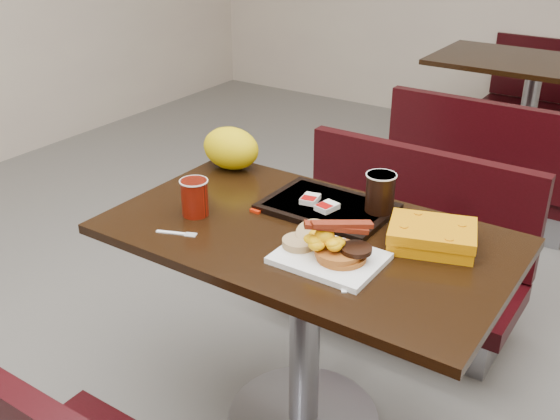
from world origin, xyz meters
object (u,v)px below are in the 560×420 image
Objects in this scene: fork at (171,233)px; clamshell at (432,236)px; coffee_cup_near at (195,198)px; paper_bag at (231,148)px; platter at (329,258)px; knife at (340,275)px; table_far at (526,122)px; bench_far_n at (554,97)px; bench_far_s at (490,158)px; hashbrown_sleeve_right at (327,207)px; pancake_stack at (341,254)px; coffee_cup_far at (380,193)px; table_near at (305,334)px; bench_near_n at (396,249)px; hashbrown_sleeve_left at (310,199)px; tray at (328,207)px.

clamshell reaches higher than fork.
paper_bag reaches higher than coffee_cup_near.
knife is at bearing -40.32° from platter.
table_far reaches higher than bench_far_n.
paper_bag is at bearing -106.76° from bench_far_s.
bench_far_n is 14.67× the size of hashbrown_sleeve_right.
pancake_stack is (0.03, 0.00, 0.02)m from platter.
clamshell is (0.67, 0.35, 0.03)m from fork.
clamshell reaches higher than bench_far_n.
coffee_cup_far is at bearing -87.57° from bench_far_n.
knife is (0.20, -0.16, 0.38)m from table_near.
paper_bag is (-0.49, -3.03, 0.47)m from bench_far_n.
table_far is 2.50m from hashbrown_sleeve_right.
bench_far_s is (0.00, 1.90, -0.02)m from table_near.
bench_far_n is 3.20m from hashbrown_sleeve_right.
paper_bag reaches higher than bench_far_n.
pancake_stack reaches higher than table_far.
coffee_cup_far reaches higher than bench_near_n.
pancake_stack is 0.36m from hashbrown_sleeve_left.
fork is 0.57× the size of paper_bag.
bench_far_s is 14.77× the size of hashbrown_sleeve_left.
hashbrown_sleeve_right reaches higher than tray.
bench_far_n is 3.57m from fork.
platter is at bearing -80.16° from bench_near_n.
pancake_stack is 0.83× the size of knife.
bench_near_n is (0.00, 0.70, -0.02)m from table_near.
fork is (-0.33, -3.53, 0.39)m from bench_far_n.
coffee_cup_near is 0.48× the size of clamshell.
hashbrown_sleeve_right is (0.32, 0.36, 0.03)m from fork.
tray is (-0.02, -1.74, 0.40)m from bench_far_s.
bench_far_s is 1.00× the size of bench_far_n.
coffee_cup_far is at bearing 153.71° from knife.
pancake_stack is 0.28m from clamshell.
table_near is 9.73× the size of fork.
hashbrown_sleeve_right is 0.51m from paper_bag.
fork is at bearing -119.79° from knife.
platter is 0.31m from clamshell.
pancake_stack reaches higher than hashbrown_sleeve_left.
paper_bag is at bearing 86.15° from fork.
platter is 0.72× the size of tray.
paper_bag is at bearing 151.42° from clamshell.
bench_near_n is at bearing 70.85° from hashbrown_sleeve_left.
table_near is 0.46m from knife.
paper_bag is (-0.67, 0.38, 0.04)m from pancake_stack.
table_far is 2.42m from paper_bag.
coffee_cup_far is (0.13, -1.69, 0.47)m from bench_far_s.
paper_bag reaches higher than clamshell.
tray is 0.06m from hashbrown_sleeve_left.
paper_bag reaches higher than coffee_cup_far.
platter reaches higher than table_near.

